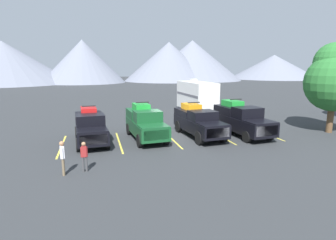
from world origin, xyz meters
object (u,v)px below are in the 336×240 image
object	(u,v)px
person_b	(84,155)
pickup_truck_b	(145,123)
pickup_truck_d	(241,119)
pickup_truck_c	(198,121)
camper_trailer_a	(197,96)
person_a	(63,156)
pickup_truck_a	(90,126)

from	to	relation	value
person_b	pickup_truck_b	bearing A→B (deg)	53.91
pickup_truck_d	person_b	xyz separation A→B (m)	(-11.48, -5.01, -0.32)
pickup_truck_c	camper_trailer_a	xyz separation A→B (m)	(3.40, 9.44, 0.85)
camper_trailer_a	person_a	size ratio (longest dim) A/B	4.33
pickup_truck_c	person_a	size ratio (longest dim) A/B	3.40
pickup_truck_d	person_a	xyz separation A→B (m)	(-12.47, -5.20, -0.23)
pickup_truck_a	pickup_truck_c	size ratio (longest dim) A/B	0.94
pickup_truck_c	camper_trailer_a	distance (m)	10.07
person_a	person_b	world-z (taller)	person_a
pickup_truck_c	pickup_truck_d	bearing A→B (deg)	-4.70
pickup_truck_b	person_b	bearing A→B (deg)	-126.09
camper_trailer_a	person_b	bearing A→B (deg)	-127.87
pickup_truck_b	camper_trailer_a	distance (m)	11.75
pickup_truck_b	pickup_truck_d	distance (m)	7.42
person_a	camper_trailer_a	bearing A→B (deg)	50.17
pickup_truck_a	person_b	world-z (taller)	pickup_truck_a
pickup_truck_a	camper_trailer_a	xyz separation A→B (m)	(11.22, 9.05, 0.88)
pickup_truck_a	pickup_truck_c	xyz separation A→B (m)	(7.82, -0.39, 0.03)
person_a	person_b	bearing A→B (deg)	10.95
pickup_truck_d	camper_trailer_a	distance (m)	9.75
pickup_truck_b	person_a	xyz separation A→B (m)	(-5.08, -5.80, -0.21)
person_b	pickup_truck_c	bearing A→B (deg)	33.29
pickup_truck_b	person_a	size ratio (longest dim) A/B	3.18
pickup_truck_b	person_b	world-z (taller)	pickup_truck_b
camper_trailer_a	pickup_truck_d	bearing A→B (deg)	-89.85
pickup_truck_c	camper_trailer_a	world-z (taller)	camper_trailer_a
pickup_truck_a	pickup_truck_d	bearing A→B (deg)	-3.41
pickup_truck_a	pickup_truck_d	xyz separation A→B (m)	(11.24, -0.67, 0.09)
pickup_truck_c	person_a	bearing A→B (deg)	-148.79
pickup_truck_d	person_b	distance (m)	12.53
person_a	person_b	distance (m)	1.01
pickup_truck_c	camper_trailer_a	size ratio (longest dim) A/B	0.79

